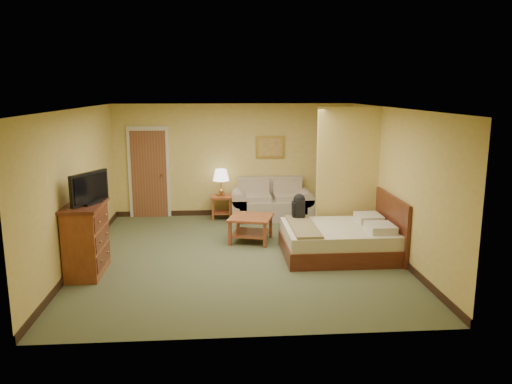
{
  "coord_description": "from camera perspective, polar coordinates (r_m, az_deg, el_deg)",
  "views": [
    {
      "loc": [
        -0.36,
        -8.49,
        2.91
      ],
      "look_at": [
        0.34,
        0.6,
        1.03
      ],
      "focal_mm": 35.0,
      "sensor_mm": 36.0,
      "label": 1
    }
  ],
  "objects": [
    {
      "name": "side_table",
      "position": [
        11.44,
        -3.98,
        -1.32
      ],
      "size": [
        0.49,
        0.49,
        0.53
      ],
      "color": "brown",
      "rests_on": "floor"
    },
    {
      "name": "right_wall",
      "position": [
        9.19,
        15.48,
        1.1
      ],
      "size": [
        0.02,
        6.0,
        2.6
      ],
      "primitive_type": "cube",
      "color": "#D1B559",
      "rests_on": "floor"
    },
    {
      "name": "partition",
      "position": [
        9.88,
        10.4,
        2.05
      ],
      "size": [
        1.2,
        0.15,
        2.6
      ],
      "primitive_type": "cube",
      "color": "#D1B559",
      "rests_on": "floor"
    },
    {
      "name": "table_lamp",
      "position": [
        11.31,
        -4.02,
        1.87
      ],
      "size": [
        0.37,
        0.37,
        0.61
      ],
      "color": "#AF7840",
      "rests_on": "side_table"
    },
    {
      "name": "coffee_table",
      "position": [
        9.7,
        -0.59,
        -3.62
      ],
      "size": [
        0.96,
        0.96,
        0.5
      ],
      "rotation": [
        0.0,
        0.0,
        -0.27
      ],
      "color": "brown",
      "rests_on": "floor"
    },
    {
      "name": "door",
      "position": [
        11.72,
        -12.12,
        2.15
      ],
      "size": [
        0.94,
        0.16,
        2.1
      ],
      "color": "beige",
      "rests_on": "floor"
    },
    {
      "name": "bed",
      "position": [
        9.06,
        9.78,
        -5.35
      ],
      "size": [
        1.96,
        1.65,
        1.07
      ],
      "color": "#4B1C11",
      "rests_on": "floor"
    },
    {
      "name": "dresser",
      "position": [
        8.42,
        -18.82,
        -5.08
      ],
      "size": [
        0.57,
        1.08,
        1.15
      ],
      "color": "brown",
      "rests_on": "floor"
    },
    {
      "name": "tv",
      "position": [
        8.21,
        -18.51,
        0.32
      ],
      "size": [
        0.42,
        0.77,
        0.51
      ],
      "rotation": [
        0.0,
        0.0,
        -0.46
      ],
      "color": "black",
      "rests_on": "dresser"
    },
    {
      "name": "ceiling",
      "position": [
        8.51,
        -1.98,
        9.53
      ],
      "size": [
        6.0,
        6.0,
        0.0
      ],
      "primitive_type": "plane",
      "rotation": [
        3.14,
        0.0,
        0.0
      ],
      "color": "white",
      "rests_on": "back_wall"
    },
    {
      "name": "baseboard",
      "position": [
        11.84,
        -2.51,
        -2.31
      ],
      "size": [
        5.5,
        0.02,
        0.12
      ],
      "primitive_type": "cube",
      "color": "black",
      "rests_on": "floor"
    },
    {
      "name": "wall_picture",
      "position": [
        11.61,
        1.63,
        5.14
      ],
      "size": [
        0.67,
        0.04,
        0.52
      ],
      "color": "#B78E3F",
      "rests_on": "back_wall"
    },
    {
      "name": "back_wall",
      "position": [
        11.61,
        -2.56,
        3.65
      ],
      "size": [
        5.5,
        0.02,
        2.6
      ],
      "primitive_type": "cube",
      "color": "#D1B559",
      "rests_on": "floor"
    },
    {
      "name": "loveseat",
      "position": [
        11.44,
        1.8,
        -1.56
      ],
      "size": [
        1.84,
        0.85,
        0.93
      ],
      "color": "tan",
      "rests_on": "floor"
    },
    {
      "name": "left_wall",
      "position": [
        8.97,
        -19.76,
        0.59
      ],
      "size": [
        0.02,
        6.0,
        2.6
      ],
      "primitive_type": "cube",
      "color": "#D1B559",
      "rests_on": "floor"
    },
    {
      "name": "backpack",
      "position": [
        9.38,
        4.96,
        -1.56
      ],
      "size": [
        0.22,
        0.28,
        0.48
      ],
      "rotation": [
        0.0,
        0.0,
        -0.01
      ],
      "color": "black",
      "rests_on": "bed"
    },
    {
      "name": "floor",
      "position": [
        8.99,
        -1.87,
        -7.28
      ],
      "size": [
        6.0,
        6.0,
        0.0
      ],
      "primitive_type": "plane",
      "color": "#4E5537",
      "rests_on": "ground"
    }
  ]
}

